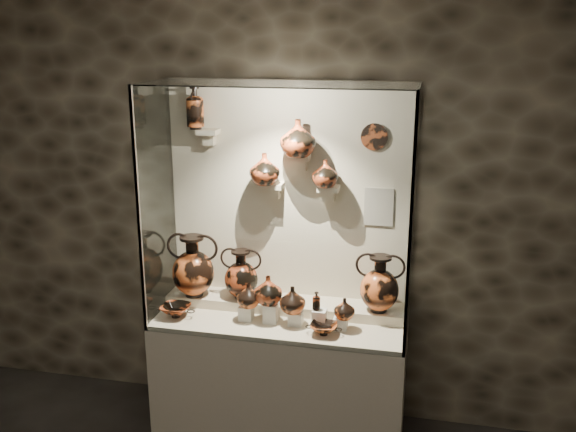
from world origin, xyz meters
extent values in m
cube|color=#2B241B|center=(0.00, 2.50, 1.60)|extent=(5.00, 0.02, 3.20)
cube|color=beige|center=(0.00, 2.18, 0.40)|extent=(1.70, 0.60, 0.80)
cube|color=beige|center=(0.00, 2.18, 0.82)|extent=(1.68, 0.58, 0.03)
cube|color=beige|center=(0.00, 2.35, 0.85)|extent=(1.70, 0.25, 0.10)
cube|color=beige|center=(0.00, 2.50, 1.60)|extent=(1.70, 0.03, 1.60)
cube|color=white|center=(0.00, 1.88, 1.60)|extent=(1.70, 0.01, 1.60)
cube|color=white|center=(-0.85, 2.18, 1.60)|extent=(0.01, 0.60, 1.60)
cube|color=white|center=(0.85, 2.18, 1.60)|extent=(0.01, 0.60, 1.60)
cube|color=white|center=(0.00, 2.18, 2.40)|extent=(1.70, 0.60, 0.01)
cube|color=gray|center=(-0.84, 1.89, 1.60)|extent=(0.02, 0.02, 1.60)
cube|color=gray|center=(0.84, 1.89, 1.60)|extent=(0.02, 0.02, 1.60)
cube|color=silver|center=(-0.22, 2.13, 0.88)|extent=(0.09, 0.09, 0.10)
cube|color=silver|center=(-0.05, 2.13, 0.90)|extent=(0.09, 0.09, 0.13)
cube|color=silver|center=(0.12, 2.13, 0.88)|extent=(0.09, 0.09, 0.09)
cube|color=silver|center=(0.28, 2.13, 0.89)|extent=(0.09, 0.09, 0.12)
cube|color=silver|center=(0.42, 2.13, 0.87)|extent=(0.09, 0.09, 0.08)
cube|color=beige|center=(-0.55, 2.42, 2.05)|extent=(0.14, 0.12, 0.04)
cube|color=beige|center=(-0.10, 2.42, 1.70)|extent=(0.14, 0.12, 0.04)
cube|color=beige|center=(0.10, 2.42, 1.90)|extent=(0.10, 0.12, 0.04)
cube|color=beige|center=(0.28, 2.42, 1.70)|extent=(0.14, 0.12, 0.04)
imported|color=#D05B28|center=(-0.20, 2.12, 1.01)|extent=(0.20, 0.20, 0.17)
imported|color=#97391A|center=(-0.07, 2.13, 1.06)|extent=(0.22, 0.22, 0.20)
imported|color=#D05B28|center=(0.10, 2.12, 1.01)|extent=(0.23, 0.23, 0.18)
imported|color=#D05B28|center=(0.44, 2.11, 0.98)|extent=(0.14, 0.14, 0.14)
imported|color=#97391A|center=(-0.14, 2.37, 1.82)|extent=(0.25, 0.25, 0.21)
imported|color=#97391A|center=(0.08, 2.35, 2.04)|extent=(0.29, 0.29, 0.24)
imported|color=#97391A|center=(0.26, 2.38, 1.81)|extent=(0.21, 0.21, 0.18)
cylinder|color=brown|center=(0.57, 2.47, 2.05)|extent=(0.18, 0.02, 0.18)
cube|color=beige|center=(0.61, 2.47, 1.58)|extent=(0.19, 0.01, 0.26)
camera|label=1|loc=(0.91, -1.69, 2.69)|focal=40.00mm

